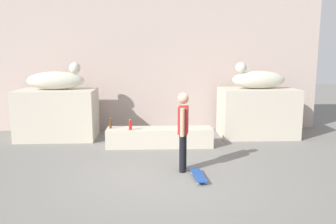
{
  "coord_description": "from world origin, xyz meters",
  "views": [
    {
      "loc": [
        -0.19,
        -6.65,
        2.5
      ],
      "look_at": [
        0.18,
        1.42,
        1.1
      ],
      "focal_mm": 37.21,
      "sensor_mm": 36.0,
      "label": 1
    }
  ],
  "objects": [
    {
      "name": "skateboard",
      "position": [
        0.72,
        -0.06,
        0.06
      ],
      "size": [
        0.27,
        0.81,
        0.08
      ],
      "rotation": [
        0.0,
        0.0,
        1.65
      ],
      "color": "navy",
      "rests_on": "ground_plane"
    },
    {
      "name": "pedestal_right",
      "position": [
        2.94,
        3.43,
        0.71
      ],
      "size": [
        2.2,
        1.31,
        1.43
      ],
      "primitive_type": "cube",
      "color": "beige",
      "rests_on": "ground_plane"
    },
    {
      "name": "bottle_brown",
      "position": [
        -1.3,
        2.44,
        0.61
      ],
      "size": [
        0.06,
        0.06,
        0.28
      ],
      "color": "#593314",
      "rests_on": "ledge_block"
    },
    {
      "name": "pedestal_left",
      "position": [
        -2.94,
        3.43,
        0.71
      ],
      "size": [
        2.2,
        1.31,
        1.43
      ],
      "primitive_type": "cube",
      "color": "beige",
      "rests_on": "ground_plane"
    },
    {
      "name": "skater",
      "position": [
        0.45,
        0.44,
        0.92
      ],
      "size": [
        0.26,
        0.53,
        1.67
      ],
      "rotation": [
        0.0,
        0.0,
        1.4
      ],
      "color": "black",
      "rests_on": "ground_plane"
    },
    {
      "name": "bottle_red",
      "position": [
        -0.76,
        2.23,
        0.61
      ],
      "size": [
        0.08,
        0.08,
        0.29
      ],
      "color": "red",
      "rests_on": "ledge_block"
    },
    {
      "name": "statue_reclining_right",
      "position": [
        2.91,
        3.42,
        1.71
      ],
      "size": [
        1.64,
        0.69,
        0.78
      ],
      "rotation": [
        0.0,
        0.0,
        3.22
      ],
      "color": "beige",
      "rests_on": "pedestal_right"
    },
    {
      "name": "statue_reclining_left",
      "position": [
        -2.91,
        3.43,
        1.71
      ],
      "size": [
        1.64,
        0.69,
        0.78
      ],
      "rotation": [
        0.0,
        0.0,
        0.09
      ],
      "color": "beige",
      "rests_on": "pedestal_left"
    },
    {
      "name": "ground_plane",
      "position": [
        0.0,
        0.0,
        0.0
      ],
      "size": [
        40.0,
        40.0,
        0.0
      ],
      "primitive_type": "plane",
      "color": "slate"
    },
    {
      "name": "facade_wall",
      "position": [
        0.0,
        4.79,
        2.5
      ],
      "size": [
        10.34,
        0.6,
        5.0
      ],
      "primitive_type": "cube",
      "color": "#BEA89E",
      "rests_on": "ground_plane"
    },
    {
      "name": "ledge_block",
      "position": [
        0.0,
        2.4,
        0.25
      ],
      "size": [
        2.81,
        0.65,
        0.49
      ],
      "primitive_type": "cube",
      "color": "beige",
      "rests_on": "ground_plane"
    }
  ]
}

